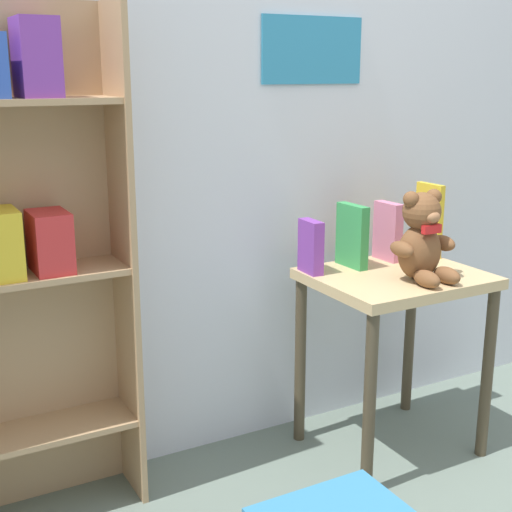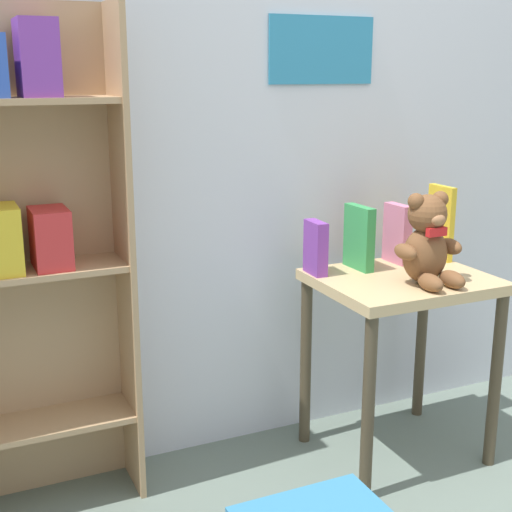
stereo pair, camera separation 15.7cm
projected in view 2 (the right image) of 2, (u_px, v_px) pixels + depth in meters
wall_back at (297, 91)px, 2.46m from camera, size 4.80×0.07×2.50m
bookshelf_side at (25, 239)px, 2.07m from camera, size 0.58×0.22×1.51m
display_table at (401, 308)px, 2.41m from camera, size 0.57×0.47×0.65m
teddy_bear at (428, 242)px, 2.28m from camera, size 0.23×0.21×0.30m
book_standing_purple at (316, 248)px, 2.39m from camera, size 0.04×0.11×0.18m
book_standing_green at (359, 238)px, 2.45m from camera, size 0.04×0.14×0.22m
book_standing_pink at (397, 234)px, 2.53m from camera, size 0.04×0.12×0.21m
book_standing_yellow at (441, 223)px, 2.57m from camera, size 0.03×0.13×0.27m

